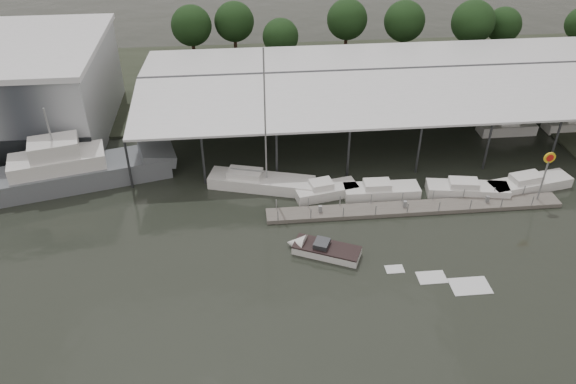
{
  "coord_description": "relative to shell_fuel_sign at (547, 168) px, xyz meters",
  "views": [
    {
      "loc": [
        -1.06,
        -31.59,
        30.98
      ],
      "look_at": [
        3.04,
        10.43,
        2.5
      ],
      "focal_mm": 35.0,
      "sensor_mm": 36.0,
      "label": 1
    }
  ],
  "objects": [
    {
      "name": "ground",
      "position": [
        -27.0,
        -9.99,
        -3.93
      ],
      "size": [
        200.0,
        200.0,
        0.0
      ],
      "primitive_type": "plane",
      "color": "black",
      "rests_on": "ground"
    },
    {
      "name": "land_strip_far",
      "position": [
        -27.0,
        32.01,
        -3.83
      ],
      "size": [
        140.0,
        30.0,
        0.3
      ],
      "color": "#32382A",
      "rests_on": "ground"
    },
    {
      "name": "covered_boat_shed",
      "position": [
        -10.0,
        18.01,
        2.2
      ],
      "size": [
        58.24,
        24.0,
        6.96
      ],
      "color": "silver",
      "rests_on": "ground"
    },
    {
      "name": "floating_dock",
      "position": [
        -12.0,
        0.01,
        -3.72
      ],
      "size": [
        28.0,
        2.0,
        1.4
      ],
      "color": "#656059",
      "rests_on": "ground"
    },
    {
      "name": "shell_fuel_sign",
      "position": [
        0.0,
        0.0,
        0.0
      ],
      "size": [
        1.1,
        0.18,
        5.55
      ],
      "color": "gray",
      "rests_on": "ground"
    },
    {
      "name": "grey_trawler",
      "position": [
        -44.67,
        7.75,
        -2.35
      ],
      "size": [
        20.06,
        8.83,
        8.84
      ],
      "rotation": [
        0.0,
        0.0,
        0.24
      ],
      "color": "#575B61",
      "rests_on": "ground"
    },
    {
      "name": "white_sailboat",
      "position": [
        -26.31,
        5.26,
        -3.27
      ],
      "size": [
        10.78,
        5.38,
        14.65
      ],
      "rotation": [
        0.0,
        0.0,
        -0.28
      ],
      "color": "silver",
      "rests_on": "ground"
    },
    {
      "name": "speedboat_underway",
      "position": [
        -21.74,
        -5.36,
        -3.53
      ],
      "size": [
        16.3,
        8.61,
        2.0
      ],
      "rotation": [
        0.0,
        0.0,
        2.71
      ],
      "color": "silver",
      "rests_on": "ground"
    },
    {
      "name": "moored_cruiser_0",
      "position": [
        -20.03,
        3.18,
        -3.31
      ],
      "size": [
        6.42,
        3.36,
        1.7
      ],
      "rotation": [
        0.0,
        0.0,
        0.2
      ],
      "color": "silver",
      "rests_on": "ground"
    },
    {
      "name": "moored_cruiser_1",
      "position": [
        -14.66,
        2.62,
        -3.31
      ],
      "size": [
        7.33,
        2.33,
        1.7
      ],
      "rotation": [
        0.0,
        0.0,
        -0.02
      ],
      "color": "silver",
      "rests_on": "ground"
    },
    {
      "name": "moored_cruiser_2",
      "position": [
        -6.26,
        2.03,
        -3.31
      ],
      "size": [
        8.08,
        3.47,
        1.7
      ],
      "rotation": [
        0.0,
        0.0,
        -0.17
      ],
      "color": "silver",
      "rests_on": "ground"
    },
    {
      "name": "moored_cruiser_3",
      "position": [
        0.23,
        2.4,
        -3.31
      ],
      "size": [
        8.85,
        3.81,
        1.7
      ],
      "rotation": [
        0.0,
        0.0,
        0.19
      ],
      "color": "silver",
      "rests_on": "ground"
    },
    {
      "name": "horizon_tree_line",
      "position": [
        -4.8,
        38.22,
        1.74
      ],
      "size": [
        68.43,
        10.78,
        9.31
      ],
      "color": "#311E16",
      "rests_on": "ground"
    }
  ]
}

